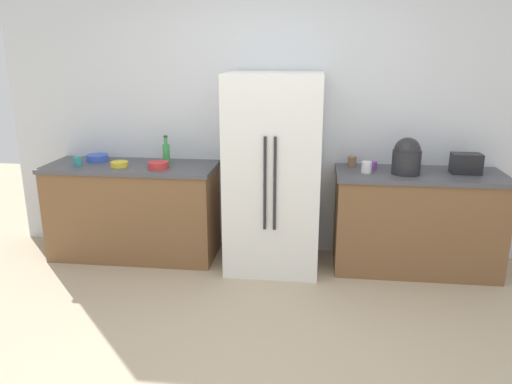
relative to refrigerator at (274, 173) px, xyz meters
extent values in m
plane|color=tan|center=(-0.05, -1.53, -0.86)|extent=(10.20, 10.20, 0.00)
cube|color=silver|center=(-0.05, 0.42, 0.53)|extent=(5.10, 0.10, 2.77)
cube|color=brown|center=(-1.32, 0.06, -0.43)|extent=(1.52, 0.58, 0.84)
cube|color=#4C4C51|center=(-1.32, 0.06, 0.01)|extent=(1.55, 0.61, 0.04)
cube|color=brown|center=(1.25, 0.06, -0.43)|extent=(1.39, 0.58, 0.84)
cube|color=#4C4C51|center=(1.25, 0.06, 0.01)|extent=(1.42, 0.61, 0.04)
cube|color=white|center=(0.00, 0.00, 0.00)|extent=(0.81, 0.69, 1.71)
cylinder|color=#262628|center=(-0.04, -0.36, 0.00)|extent=(0.02, 0.02, 0.77)
cylinder|color=#262628|center=(0.04, -0.36, 0.00)|extent=(0.02, 0.02, 0.77)
cube|color=black|center=(1.62, 0.09, 0.11)|extent=(0.24, 0.15, 0.17)
cylinder|color=#262628|center=(1.12, 0.01, 0.13)|extent=(0.24, 0.24, 0.20)
sphere|color=#262628|center=(1.12, 0.01, 0.23)|extent=(0.22, 0.22, 0.22)
cylinder|color=green|center=(-1.00, 0.15, 0.12)|extent=(0.07, 0.07, 0.18)
cylinder|color=green|center=(-1.00, 0.15, 0.24)|extent=(0.03, 0.03, 0.06)
cylinder|color=#333338|center=(-1.00, 0.15, 0.28)|extent=(0.04, 0.04, 0.02)
cylinder|color=white|center=(0.79, 0.01, 0.07)|extent=(0.09, 0.09, 0.10)
cylinder|color=brown|center=(0.68, 0.24, 0.07)|extent=(0.08, 0.08, 0.09)
cylinder|color=purple|center=(0.85, 0.13, 0.06)|extent=(0.08, 0.08, 0.07)
cylinder|color=teal|center=(-1.77, -0.04, 0.07)|extent=(0.08, 0.08, 0.08)
cylinder|color=red|center=(-1.02, -0.05, 0.06)|extent=(0.18, 0.18, 0.06)
cylinder|color=blue|center=(-1.68, 0.18, 0.06)|extent=(0.20, 0.20, 0.06)
cylinder|color=yellow|center=(-1.39, -0.02, 0.05)|extent=(0.15, 0.15, 0.05)
camera|label=1|loc=(0.35, -4.14, 1.03)|focal=34.47mm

